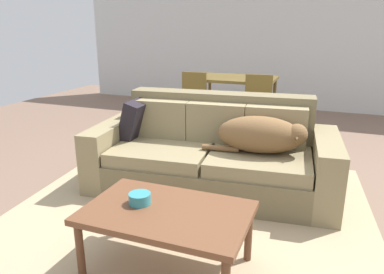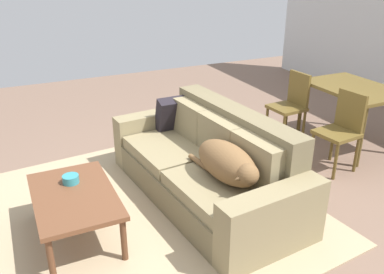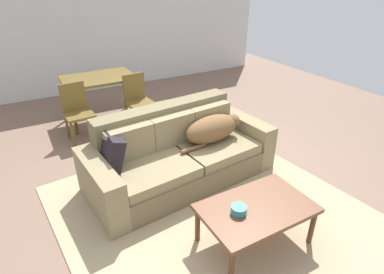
# 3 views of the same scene
# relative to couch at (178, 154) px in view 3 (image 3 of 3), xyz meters

# --- Properties ---
(ground_plane) EXTENTS (10.00, 10.00, 0.00)m
(ground_plane) POSITION_rel_couch_xyz_m (0.04, -0.08, -0.33)
(ground_plane) COLOR #7A5E4D
(back_partition) EXTENTS (8.00, 0.12, 2.70)m
(back_partition) POSITION_rel_couch_xyz_m (0.04, 3.92, 1.02)
(back_partition) COLOR silver
(back_partition) RESTS_ON ground
(area_rug) EXTENTS (3.26, 3.39, 0.01)m
(area_rug) POSITION_rel_couch_xyz_m (0.01, -0.79, -0.32)
(area_rug) COLOR tan
(area_rug) RESTS_ON ground
(couch) EXTENTS (2.34, 1.20, 0.88)m
(couch) POSITION_rel_couch_xyz_m (0.00, 0.00, 0.00)
(couch) COLOR #706547
(couch) RESTS_ON ground
(dog_on_left_cushion) EXTENTS (0.90, 0.41, 0.33)m
(dog_on_left_cushion) POSITION_rel_couch_xyz_m (0.47, -0.06, 0.27)
(dog_on_left_cushion) COLOR brown
(dog_on_left_cushion) RESTS_ON couch
(throw_pillow_by_left_arm) EXTENTS (0.26, 0.39, 0.42)m
(throw_pillow_by_left_arm) POSITION_rel_couch_xyz_m (-0.81, -0.03, 0.28)
(throw_pillow_by_left_arm) COLOR black
(throw_pillow_by_left_arm) RESTS_ON couch
(coffee_table) EXTENTS (1.02, 0.65, 0.43)m
(coffee_table) POSITION_rel_couch_xyz_m (0.13, -1.33, 0.06)
(coffee_table) COLOR brown
(coffee_table) RESTS_ON ground
(bowl_on_coffee_table) EXTENTS (0.14, 0.14, 0.07)m
(bowl_on_coffee_table) POSITION_rel_couch_xyz_m (-0.07, -1.31, 0.14)
(bowl_on_coffee_table) COLOR teal
(bowl_on_coffee_table) RESTS_ON coffee_table
(dining_table) EXTENTS (1.16, 0.81, 0.77)m
(dining_table) POSITION_rel_couch_xyz_m (-0.35, 2.19, 0.36)
(dining_table) COLOR brown
(dining_table) RESTS_ON ground
(dining_chair_near_left) EXTENTS (0.42, 0.42, 0.88)m
(dining_chair_near_left) POSITION_rel_couch_xyz_m (-0.85, 1.64, 0.16)
(dining_chair_near_left) COLOR brown
(dining_chair_near_left) RESTS_ON ground
(dining_chair_near_right) EXTENTS (0.44, 0.44, 0.89)m
(dining_chair_near_right) POSITION_rel_couch_xyz_m (0.10, 1.60, 0.17)
(dining_chair_near_right) COLOR brown
(dining_chair_near_right) RESTS_ON ground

